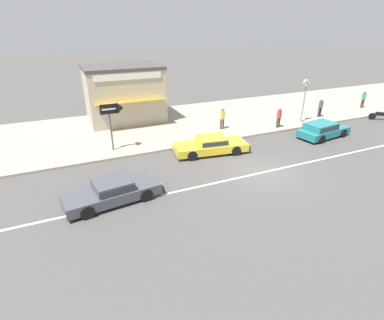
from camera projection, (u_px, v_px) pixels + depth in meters
name	position (u px, v px, depth m)	size (l,w,h in m)	color
ground_plane	(263.00, 172.00, 16.45)	(160.00, 160.00, 0.00)	#4C4947
lane_centre_stripe	(263.00, 172.00, 16.45)	(50.40, 0.14, 0.01)	silver
kerb_strip	(191.00, 121.00, 24.67)	(68.00, 10.00, 0.15)	#9E9384
sedan_dark_grey_0	(113.00, 190.00, 13.65)	(4.58, 2.26, 1.06)	#47494F
sedan_yellow_1	(211.00, 145.00, 18.72)	(4.84, 2.33, 1.06)	yellow
hatchback_teal_3	(322.00, 129.00, 21.23)	(4.11, 2.13, 1.10)	teal
motorcycle_1	(382.00, 115.00, 25.04)	(1.48, 1.33, 0.80)	black
street_clock	(305.00, 91.00, 23.24)	(0.62, 0.22, 3.40)	#9E9EA3
arrow_signboard	(117.00, 111.00, 18.11)	(1.40, 0.66, 2.97)	#4C4C51
pedestrian_near_clock	(321.00, 106.00, 25.23)	(0.34, 0.34, 1.59)	#333338
pedestrian_mid_kerb	(279.00, 116.00, 22.66)	(0.34, 0.34, 1.55)	#4C4238
pedestrian_by_shop	(222.00, 117.00, 22.32)	(0.34, 0.34, 1.61)	#4C4238
pedestrian_far_end	(364.00, 98.00, 27.94)	(0.34, 0.34, 1.61)	#4C4238
shopfront_corner_warung	(124.00, 93.00, 23.98)	(5.89, 5.17, 4.35)	#B2A893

